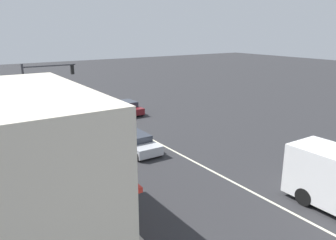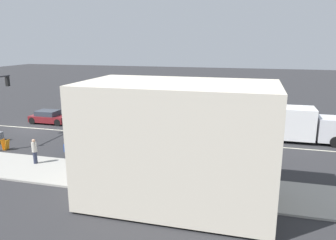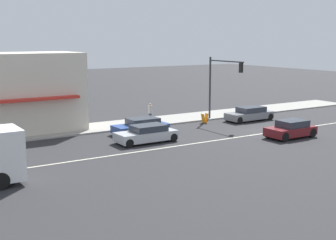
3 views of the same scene
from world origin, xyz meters
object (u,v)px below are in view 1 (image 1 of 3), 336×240
Objects in this scene: traffic_signal_main at (42,84)px; coupe_blue at (93,145)px; pedestrian at (34,138)px; sedan_maroon at (128,108)px; warning_aframe_sign at (50,127)px; sedan_silver at (136,142)px; suv_grey at (51,113)px.

traffic_signal_main is 1.30× the size of coupe_blue.
traffic_signal_main reaches higher than coupe_blue.
sedan_maroon is (-10.52, -6.13, -0.39)m from pedestrian.
traffic_signal_main is 3.83m from warning_aframe_sign.
warning_aframe_sign is 0.19× the size of sedan_silver.
sedan_maroon is 0.89× the size of coupe_blue.
traffic_signal_main is 3.25× the size of pedestrian.
pedestrian is at bearing 68.67° from suv_grey.
pedestrian reaches higher than coupe_blue.
traffic_signal_main is at bearing 1.62° from sedan_maroon.
sedan_silver is at bearing 66.22° from sedan_maroon.
coupe_blue is at bearing 97.41° from traffic_signal_main.
sedan_silver is 3.01m from coupe_blue.
warning_aframe_sign is at bearing -80.61° from coupe_blue.
pedestrian is 0.39× the size of sedan_silver.
sedan_silver is 0.98× the size of suv_grey.
pedestrian is 2.05× the size of warning_aframe_sign.
sedan_silver is 1.02× the size of coupe_blue.
sedan_silver is at bearing 115.96° from warning_aframe_sign.
coupe_blue is (-1.12, 8.64, -3.29)m from traffic_signal_main.
sedan_maroon is (-4.40, -9.98, 0.03)m from sedan_silver.
warning_aframe_sign is at bearing 12.42° from sedan_maroon.
traffic_signal_main reaches higher than pedestrian.
sedan_silver is 12.67m from suv_grey.
sedan_silver is 1.14× the size of sedan_maroon.
sedan_silver reaches higher than warning_aframe_sign.
suv_grey is at bearing -111.33° from pedestrian.
traffic_signal_main reaches higher than warning_aframe_sign.
warning_aframe_sign is 0.19× the size of suv_grey.
pedestrian is 12.19m from sedan_maroon.
suv_grey is (-3.32, -8.51, -0.43)m from pedestrian.
sedan_maroon is (-7.20, 2.37, 0.04)m from suv_grey.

